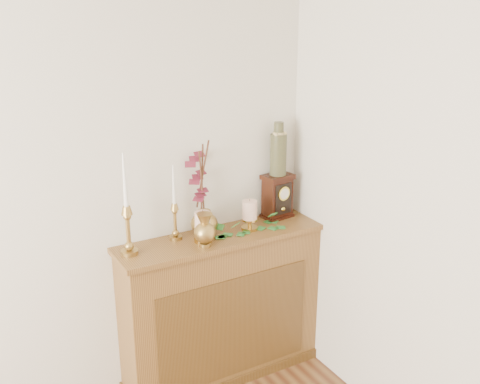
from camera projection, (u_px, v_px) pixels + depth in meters
console_shelf at (222, 311)px, 3.36m from camera, size 1.24×0.34×0.93m
candlestick_left at (128, 222)px, 2.90m from camera, size 0.09×0.09×0.55m
candlestick_center at (175, 215)px, 3.10m from camera, size 0.07×0.07×0.43m
bud_vase at (205, 230)px, 3.02m from camera, size 0.12×0.12×0.19m
ginger_jar at (199, 191)px, 3.14m from camera, size 0.23×0.25×0.57m
pillar_candle_left at (203, 225)px, 3.08m from camera, size 0.10×0.10×0.19m
pillar_candle_right at (250, 214)px, 3.25m from camera, size 0.10×0.10×0.19m
ivy_garland at (250, 230)px, 3.23m from camera, size 0.50×0.19×0.09m
mantel_clock at (278, 197)px, 3.43m from camera, size 0.20×0.15×0.27m
ceramic_vase at (278, 152)px, 3.34m from camera, size 0.10×0.10×0.32m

